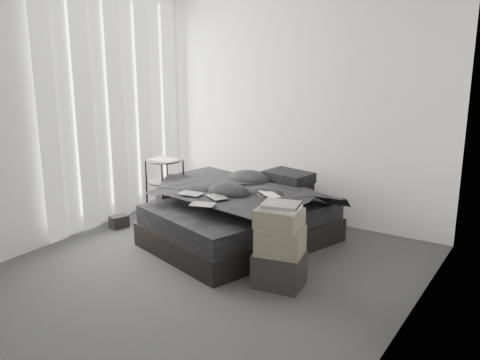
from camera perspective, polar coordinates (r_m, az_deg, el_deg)
The scene contains 23 objects.
floor at distance 4.85m, azimuth -5.13°, elevation -10.65°, with size 3.60×4.20×0.01m, color #343437.
wall_back at distance 6.23m, azimuth 6.44°, elevation 7.47°, with size 3.60×0.01×2.60m, color silver.
wall_left at distance 5.73m, azimuth -20.01°, elevation 6.05°, with size 0.01×4.20×2.60m, color silver.
wall_right at distance 3.66m, azimuth 17.41°, elevation 1.85°, with size 0.01×4.20×2.60m, color silver.
window_left at distance 6.29m, azimuth -13.47°, elevation 7.69°, with size 0.02×2.00×2.30m, color white.
curtain_left at distance 6.27m, azimuth -13.10°, elevation 7.04°, with size 0.06×2.12×2.48m, color white.
bed at distance 5.65m, azimuth 0.11°, elevation -5.53°, with size 1.35×1.78×0.24m, color black.
mattress at distance 5.58m, azimuth 0.11°, elevation -3.44°, with size 1.30×1.73×0.19m, color black.
duvet at distance 5.49m, azimuth -0.23°, elevation -1.56°, with size 1.32×1.52×0.21m, color black.
pillow_lower at distance 6.01m, azimuth 4.90°, elevation -0.60°, with size 0.54×0.36×0.12m, color black.
pillow_upper at distance 5.93m, azimuth 5.22°, elevation 0.34°, with size 0.50×0.35×0.11m, color black.
laptop at distance 5.28m, azimuth 2.78°, elevation -0.95°, with size 0.29×0.18×0.02m, color silver.
comic_a at distance 5.37m, azimuth -5.26°, elevation -0.79°, with size 0.23×0.15×0.01m, color black.
comic_b at distance 5.24m, azimuth -2.47°, elevation -1.07°, with size 0.23×0.15×0.01m, color black.
comic_c at distance 5.01m, azimuth -4.03°, elevation -1.80°, with size 0.23×0.15×0.01m, color black.
side_stand at distance 6.28m, azimuth -7.98°, elevation -1.20°, with size 0.40×0.40×0.74m, color black.
papers at distance 6.17m, azimuth -8.12°, elevation 2.14°, with size 0.29×0.21×0.01m, color white.
floor_books at distance 6.27m, azimuth -12.79°, elevation -4.34°, with size 0.14×0.20×0.14m, color black.
box_lower at distance 4.69m, azimuth 4.19°, elevation -9.50°, with size 0.41×0.32×0.30m, color black.
box_mid at distance 4.58m, azimuth 4.32°, elevation -6.50°, with size 0.38×0.30×0.23m, color #5E5A4A.
box_upper at distance 4.53m, azimuth 4.19°, elevation -4.10°, with size 0.37×0.30×0.16m, color #5E5A4A.
art_book_white at distance 4.49m, azimuth 4.32°, elevation -2.96°, with size 0.31×0.25×0.03m, color silver.
art_book_snake at distance 4.47m, azimuth 4.40°, elevation -2.64°, with size 0.30×0.24×0.03m, color silver.
Camera 1 is at (2.69, -3.47, 2.07)m, focal length 40.00 mm.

